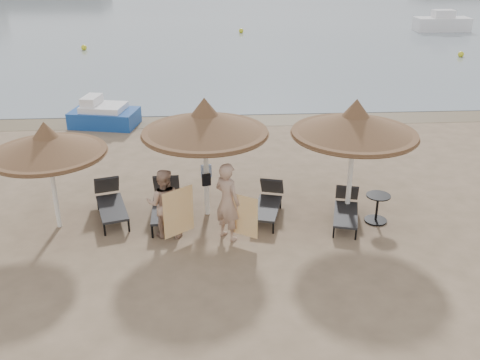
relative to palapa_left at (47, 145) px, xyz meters
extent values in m
plane|color=#8C7358|center=(3.35, -1.34, -2.13)|extent=(160.00, 160.00, 0.00)
cube|color=brown|center=(3.35, 8.06, -2.12)|extent=(200.00, 1.60, 0.01)
cube|color=white|center=(21.35, 28.66, -1.63)|extent=(4.00, 1.60, 1.00)
cube|color=white|center=(21.35, 28.66, -0.88)|extent=(1.50, 1.00, 0.60)
cylinder|color=white|center=(0.00, 0.00, -1.15)|extent=(0.11, 0.11, 1.95)
cone|color=brown|center=(0.00, 0.00, 0.03)|extent=(2.69, 2.69, 0.51)
cone|color=brown|center=(0.00, 0.00, 0.34)|extent=(0.65, 0.65, 0.42)
cylinder|color=brown|center=(0.00, 0.00, -0.21)|extent=(2.64, 2.64, 0.09)
cylinder|color=white|center=(3.60, 0.44, -1.02)|extent=(0.13, 0.13, 2.22)
cone|color=brown|center=(3.60, 0.44, 0.32)|extent=(3.06, 3.06, 0.58)
cone|color=brown|center=(3.60, 0.44, 0.67)|extent=(0.74, 0.74, 0.48)
cylinder|color=brown|center=(3.60, 0.44, 0.05)|extent=(3.00, 3.00, 0.11)
cylinder|color=white|center=(7.14, 0.20, -1.03)|extent=(0.13, 0.13, 2.20)
cone|color=brown|center=(7.14, 0.20, 0.31)|extent=(3.04, 3.04, 0.58)
cone|color=brown|center=(7.14, 0.20, 0.65)|extent=(0.73, 0.73, 0.47)
cylinder|color=brown|center=(7.14, 0.20, 0.03)|extent=(2.98, 2.98, 0.10)
cylinder|color=black|center=(1.18, -0.52, -1.98)|extent=(0.05, 0.05, 0.28)
cylinder|color=black|center=(1.73, -0.36, -1.98)|extent=(0.05, 0.05, 0.28)
cylinder|color=black|center=(0.79, 0.84, -1.98)|extent=(0.05, 0.05, 0.28)
cylinder|color=black|center=(1.33, 1.00, -1.98)|extent=(0.05, 0.05, 0.28)
cube|color=black|center=(1.24, 0.29, -1.81)|extent=(1.02, 1.63, 0.06)
cube|color=black|center=(1.00, 1.14, -1.57)|extent=(0.72, 0.58, 0.57)
cylinder|color=black|center=(2.31, -0.69, -1.98)|extent=(0.05, 0.05, 0.30)
cylinder|color=black|center=(2.91, -0.67, -1.98)|extent=(0.05, 0.05, 0.30)
cylinder|color=black|center=(2.26, 0.80, -1.98)|extent=(0.05, 0.05, 0.30)
cylinder|color=black|center=(2.86, 0.82, -1.98)|extent=(0.05, 0.05, 0.30)
cube|color=black|center=(2.58, 0.12, -1.80)|extent=(0.72, 1.63, 0.06)
cube|color=black|center=(2.55, 1.06, -1.54)|extent=(0.68, 0.47, 0.61)
cylinder|color=black|center=(4.64, -0.52, -1.99)|extent=(0.05, 0.05, 0.26)
cylinder|color=black|center=(5.15, -0.66, -1.99)|extent=(0.05, 0.05, 0.26)
cylinder|color=black|center=(4.99, 0.75, -1.99)|extent=(0.05, 0.05, 0.26)
cylinder|color=black|center=(5.49, 0.61, -1.99)|extent=(0.05, 0.05, 0.26)
cube|color=black|center=(5.08, 0.09, -1.84)|extent=(0.93, 1.51, 0.06)
cube|color=black|center=(5.30, 0.89, -1.61)|extent=(0.67, 0.53, 0.53)
cylinder|color=black|center=(6.54, -0.94, -2.00)|extent=(0.05, 0.05, 0.25)
cylinder|color=black|center=(7.03, -1.08, -2.00)|extent=(0.05, 0.05, 0.25)
cylinder|color=black|center=(6.87, 0.28, -2.00)|extent=(0.05, 0.05, 0.25)
cylinder|color=black|center=(7.36, 0.15, -2.00)|extent=(0.05, 0.05, 0.25)
cube|color=black|center=(6.96, -0.35, -1.84)|extent=(0.89, 1.46, 0.05)
cube|color=black|center=(7.17, 0.42, -1.63)|extent=(0.64, 0.51, 0.52)
cylinder|color=black|center=(7.77, -0.21, -2.11)|extent=(0.55, 0.55, 0.04)
cylinder|color=black|center=(7.77, -0.21, -1.77)|extent=(0.06, 0.06, 0.67)
cylinder|color=black|center=(7.77, -0.21, -1.43)|extent=(0.59, 0.59, 0.03)
imported|color=tan|center=(2.61, -0.58, -1.15)|extent=(0.92, 0.63, 1.94)
imported|color=tan|center=(4.07, -0.78, -1.03)|extent=(1.17, 1.17, 2.19)
cube|color=orange|center=(2.96, -0.93, -1.34)|extent=(0.66, 0.51, 1.14)
cube|color=orange|center=(4.42, -1.03, -1.43)|extent=(0.62, 0.40, 1.01)
cube|color=silver|center=(3.60, 0.62, -1.03)|extent=(0.27, 0.13, 0.33)
cube|color=black|center=(3.60, 0.28, -1.11)|extent=(0.22, 0.13, 0.30)
cube|color=#17459A|center=(-0.18, 7.70, -1.83)|extent=(2.63, 1.88, 0.60)
cube|color=white|center=(-0.18, 7.70, -1.45)|extent=(1.73, 1.48, 0.27)
cube|color=white|center=(-0.60, 7.79, -1.20)|extent=(0.73, 1.07, 0.38)
sphere|color=yellow|center=(-3.97, 22.63, -1.95)|extent=(0.35, 0.35, 0.35)
sphere|color=yellow|center=(6.25, 28.68, -1.96)|extent=(0.34, 0.34, 0.34)
sphere|color=yellow|center=(18.61, 19.16, -1.96)|extent=(0.34, 0.34, 0.34)
camera|label=1|loc=(3.69, -11.64, 4.28)|focal=40.00mm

